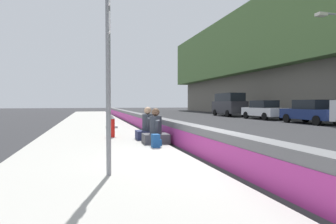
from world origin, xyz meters
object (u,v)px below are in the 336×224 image
at_px(fire_hydrant, 112,126).
at_px(parked_car_third, 311,112).
at_px(route_sign_post, 108,64).
at_px(seated_person_foreground, 156,132).
at_px(parked_car_fourth, 263,110).
at_px(seated_person_middle, 148,129).
at_px(backpack, 156,141).
at_px(parked_car_midline, 229,104).

height_order(fire_hydrant, parked_car_third, parked_car_third).
distance_m(route_sign_post, seated_person_foreground, 4.65).
xyz_separation_m(fire_hydrant, parked_car_fourth, (11.32, -14.37, 0.27)).
relative_size(fire_hydrant, seated_person_middle, 0.73).
bearing_deg(parked_car_fourth, fire_hydrant, 128.22).
bearing_deg(parked_car_third, route_sign_post, 127.87).
xyz_separation_m(seated_person_foreground, seated_person_middle, (1.12, 0.04, 0.01)).
bearing_deg(backpack, seated_person_middle, -4.32).
relative_size(seated_person_middle, parked_car_midline, 0.23).
relative_size(route_sign_post, fire_hydrant, 4.09).
bearing_deg(parked_car_midline, route_sign_post, 148.15).
xyz_separation_m(fire_hydrant, parked_car_midline, (17.69, -14.23, 0.77)).
xyz_separation_m(route_sign_post, seated_person_foreground, (3.93, -1.80, -1.70)).
height_order(route_sign_post, fire_hydrant, route_sign_post).
bearing_deg(parked_car_fourth, parked_car_third, -179.61).
relative_size(route_sign_post, parked_car_fourth, 0.79).
xyz_separation_m(seated_person_middle, parked_car_fourth, (12.29, -13.12, 0.35)).
height_order(seated_person_foreground, backpack, seated_person_foreground).
height_order(route_sign_post, parked_car_third, route_sign_post).
height_order(route_sign_post, seated_person_middle, route_sign_post).
relative_size(fire_hydrant, parked_car_third, 0.19).
relative_size(fire_hydrant, backpack, 2.20).
height_order(backpack, parked_car_midline, parked_car_midline).
bearing_deg(backpack, parked_car_third, -57.30).
height_order(fire_hydrant, seated_person_middle, seated_person_middle).
xyz_separation_m(route_sign_post, parked_car_third, (11.60, -14.92, -1.35)).
xyz_separation_m(seated_person_middle, parked_car_third, (6.54, -13.16, 0.35)).
distance_m(fire_hydrant, backpack, 3.18).
height_order(seated_person_foreground, parked_car_midline, parked_car_midline).
distance_m(fire_hydrant, parked_car_fourth, 18.29).
relative_size(parked_car_third, parked_car_fourth, 1.00).
relative_size(seated_person_foreground, parked_car_third, 0.26).
height_order(parked_car_third, parked_car_fourth, same).
bearing_deg(seated_person_middle, parked_car_fourth, -46.88).
bearing_deg(parked_car_third, backpack, 122.70).
height_order(backpack, parked_car_third, parked_car_third).
relative_size(route_sign_post, parked_car_third, 0.79).
bearing_deg(seated_person_middle, parked_car_midline, -34.81).
distance_m(seated_person_foreground, seated_person_middle, 1.12).
height_order(fire_hydrant, backpack, fire_hydrant).
distance_m(fire_hydrant, seated_person_foreground, 2.46).
bearing_deg(parked_car_midline, parked_car_fourth, -178.72).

